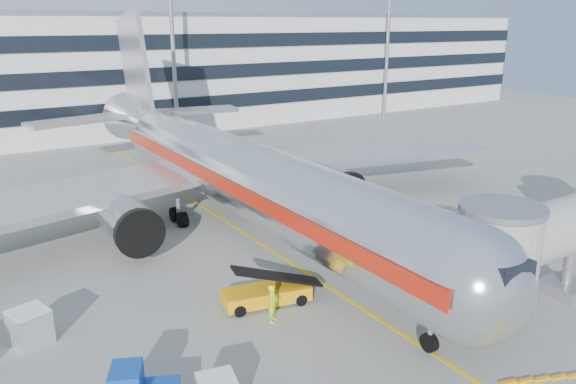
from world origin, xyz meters
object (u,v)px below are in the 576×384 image
main_jet (230,169)px  cargo_container_left (30,327)px  belt_loader (266,293)px  ramp_worker (273,304)px

main_jet → cargo_container_left: bearing=-148.7°
main_jet → belt_loader: size_ratio=10.23×
cargo_container_left → ramp_worker: bearing=-22.6°
cargo_container_left → main_jet: bearing=31.3°
belt_loader → ramp_worker: 1.85m
belt_loader → ramp_worker: size_ratio=2.51×
cargo_container_left → ramp_worker: ramp_worker is taller
main_jet → cargo_container_left: main_jet is taller
belt_loader → ramp_worker: belt_loader is taller
belt_loader → cargo_container_left: 11.47m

